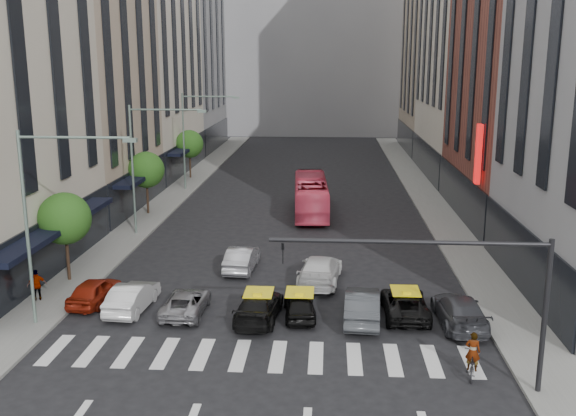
% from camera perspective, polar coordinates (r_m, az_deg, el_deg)
% --- Properties ---
extents(ground, '(160.00, 160.00, 0.00)m').
position_cam_1_polar(ground, '(26.35, -2.52, -14.43)').
color(ground, black).
rests_on(ground, ground).
extents(sidewalk_left, '(3.00, 96.00, 0.15)m').
position_cam_1_polar(sidewalk_left, '(56.38, -10.92, 0.44)').
color(sidewalk_left, slate).
rests_on(sidewalk_left, ground).
extents(sidewalk_right, '(3.00, 96.00, 0.15)m').
position_cam_1_polar(sidewalk_right, '(55.30, 12.82, 0.10)').
color(sidewalk_right, slate).
rests_on(sidewalk_right, ground).
extents(building_left_b, '(8.00, 16.00, 24.00)m').
position_cam_1_polar(building_left_b, '(54.86, -17.70, 12.29)').
color(building_left_b, tan).
rests_on(building_left_b, ground).
extents(building_left_c, '(8.00, 20.00, 36.00)m').
position_cam_1_polar(building_left_c, '(72.20, -12.70, 17.39)').
color(building_left_c, beige).
rests_on(building_left_c, ground).
extents(building_left_d, '(8.00, 18.00, 30.00)m').
position_cam_1_polar(building_left_d, '(90.43, -9.16, 14.69)').
color(building_left_d, gray).
rests_on(building_left_d, ground).
extents(building_right_b, '(8.00, 18.00, 26.00)m').
position_cam_1_polar(building_right_b, '(52.26, 20.20, 13.20)').
color(building_right_b, brown).
rests_on(building_right_b, ground).
extents(building_right_d, '(8.00, 18.00, 28.00)m').
position_cam_1_polar(building_right_d, '(89.42, 13.32, 13.89)').
color(building_right_d, tan).
rests_on(building_right_d, ground).
extents(building_far, '(30.00, 10.00, 36.00)m').
position_cam_1_polar(building_far, '(108.42, 2.38, 16.12)').
color(building_far, gray).
rests_on(building_far, ground).
extents(tree_near, '(2.88, 2.88, 4.95)m').
position_cam_1_polar(tree_near, '(37.21, -19.24, -0.90)').
color(tree_near, black).
rests_on(tree_near, sidewalk_left).
extents(tree_mid, '(2.88, 2.88, 4.95)m').
position_cam_1_polar(tree_mid, '(52.00, -12.50, 3.33)').
color(tree_mid, black).
rests_on(tree_mid, sidewalk_left).
extents(tree_far, '(2.88, 2.88, 4.95)m').
position_cam_1_polar(tree_far, '(67.35, -8.76, 5.64)').
color(tree_far, black).
rests_on(tree_far, sidewalk_left).
extents(streetlamp_near, '(5.38, 0.25, 9.00)m').
position_cam_1_polar(streetlamp_near, '(30.67, -20.79, 0.43)').
color(streetlamp_near, gray).
rests_on(streetlamp_near, sidewalk_left).
extents(streetlamp_mid, '(5.38, 0.25, 9.00)m').
position_cam_1_polar(streetlamp_mid, '(45.48, -12.57, 4.84)').
color(streetlamp_mid, gray).
rests_on(streetlamp_mid, sidewalk_left).
extents(streetlamp_far, '(5.38, 0.25, 9.00)m').
position_cam_1_polar(streetlamp_far, '(60.89, -8.41, 7.02)').
color(streetlamp_far, gray).
rests_on(streetlamp_far, sidewalk_left).
extents(traffic_signal, '(10.10, 0.20, 6.00)m').
position_cam_1_polar(traffic_signal, '(24.06, 15.74, -6.07)').
color(traffic_signal, black).
rests_on(traffic_signal, ground).
extents(liberty_sign, '(0.30, 0.70, 4.00)m').
position_cam_1_polar(liberty_sign, '(44.80, 16.57, 4.61)').
color(liberty_sign, red).
rests_on(liberty_sign, ground).
extents(car_red, '(1.97, 4.06, 1.34)m').
position_cam_1_polar(car_red, '(34.36, -16.80, -7.06)').
color(car_red, maroon).
rests_on(car_red, ground).
extents(car_white_front, '(1.80, 4.38, 1.41)m').
position_cam_1_polar(car_white_front, '(32.95, -13.67, -7.67)').
color(car_white_front, silver).
rests_on(car_white_front, ground).
extents(car_silver, '(1.98, 4.21, 1.16)m').
position_cam_1_polar(car_silver, '(32.05, -9.06, -8.29)').
color(car_silver, gray).
rests_on(car_silver, ground).
extents(taxi_left, '(2.21, 4.79, 1.35)m').
position_cam_1_polar(taxi_left, '(30.98, -2.60, -8.71)').
color(taxi_left, black).
rests_on(taxi_left, ground).
extents(taxi_center, '(1.82, 3.78, 1.25)m').
position_cam_1_polar(taxi_center, '(31.25, 1.05, -8.60)').
color(taxi_center, black).
rests_on(taxi_center, ground).
extents(car_grey_mid, '(1.86, 4.71, 1.53)m').
position_cam_1_polar(car_grey_mid, '(31.03, 6.60, -8.58)').
color(car_grey_mid, '#383B3F').
rests_on(car_grey_mid, ground).
extents(taxi_right, '(2.13, 4.55, 1.26)m').
position_cam_1_polar(taxi_right, '(31.89, 10.35, -8.35)').
color(taxi_right, black).
rests_on(taxi_right, ground).
extents(car_grey_curb, '(2.18, 4.98, 1.42)m').
position_cam_1_polar(car_grey_curb, '(31.39, 15.00, -8.80)').
color(car_grey_curb, '#3A3B41').
rests_on(car_grey_curb, ground).
extents(car_row2_left, '(1.77, 4.41, 1.43)m').
position_cam_1_polar(car_row2_left, '(38.07, -4.12, -4.47)').
color(car_row2_left, '#AEAEB4').
rests_on(car_row2_left, ground).
extents(car_row2_right, '(2.70, 5.45, 1.52)m').
position_cam_1_polar(car_row2_right, '(35.85, 2.87, -5.49)').
color(car_row2_right, silver).
rests_on(car_row2_right, ground).
extents(bus, '(3.07, 10.90, 3.00)m').
position_cam_1_polar(bus, '(51.47, 2.05, 1.09)').
color(bus, '#EC4564').
rests_on(bus, ground).
extents(motorcycle, '(1.05, 1.90, 0.95)m').
position_cam_1_polar(motorcycle, '(26.87, 16.02, -13.26)').
color(motorcycle, '#232326').
rests_on(motorcycle, ground).
extents(rider, '(0.66, 0.51, 1.60)m').
position_cam_1_polar(rider, '(26.34, 16.20, -10.77)').
color(rider, gray).
rests_on(rider, motorcycle).
extents(pedestrian_far, '(1.03, 0.77, 1.62)m').
position_cam_1_polar(pedestrian_far, '(35.27, -21.42, -6.39)').
color(pedestrian_far, gray).
rests_on(pedestrian_far, sidewalk_left).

